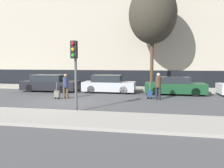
% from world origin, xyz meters
% --- Properties ---
extents(ground_plane, '(80.00, 80.00, 0.00)m').
position_xyz_m(ground_plane, '(0.00, 0.00, 0.00)').
color(ground_plane, '#4C4C4F').
extents(sidewalk_near, '(28.00, 2.50, 0.12)m').
position_xyz_m(sidewalk_near, '(0.00, -3.75, 0.06)').
color(sidewalk_near, '#A39E93').
rests_on(sidewalk_near, ground_plane).
extents(sidewalk_far, '(28.00, 3.00, 0.12)m').
position_xyz_m(sidewalk_far, '(0.00, 7.00, 0.06)').
color(sidewalk_far, '#A39E93').
rests_on(sidewalk_far, ground_plane).
extents(building_facade, '(28.00, 2.87, 13.03)m').
position_xyz_m(building_facade, '(0.00, 10.61, 6.50)').
color(building_facade, '#B7AD99').
rests_on(building_facade, ground_plane).
extents(parked_car_0, '(4.54, 1.84, 1.35)m').
position_xyz_m(parked_car_0, '(-3.29, 4.53, 0.64)').
color(parked_car_0, black).
rests_on(parked_car_0, ground_plane).
extents(parked_car_1, '(4.02, 1.72, 1.37)m').
position_xyz_m(parked_car_1, '(1.57, 4.64, 0.64)').
color(parked_car_1, '#B7BABF').
rests_on(parked_car_1, ground_plane).
extents(parked_car_2, '(4.29, 1.77, 1.29)m').
position_xyz_m(parked_car_2, '(6.51, 4.51, 0.62)').
color(parked_car_2, '#194728').
rests_on(parked_car_2, ground_plane).
extents(pedestrian_left, '(0.34, 0.34, 1.61)m').
position_xyz_m(pedestrian_left, '(-0.56, 1.19, 0.91)').
color(pedestrian_left, '#4C4233').
rests_on(pedestrian_left, ground_plane).
extents(trolley_left, '(0.34, 0.29, 1.07)m').
position_xyz_m(trolley_left, '(-1.07, 1.00, 0.32)').
color(trolley_left, slate).
rests_on(trolley_left, ground_plane).
extents(pedestrian_right, '(0.34, 0.34, 1.69)m').
position_xyz_m(pedestrian_right, '(5.30, 1.91, 0.96)').
color(pedestrian_right, '#23232D').
rests_on(pedestrian_right, ground_plane).
extents(trolley_right, '(0.34, 0.29, 1.11)m').
position_xyz_m(trolley_right, '(4.79, 2.10, 0.34)').
color(trolley_right, navy).
rests_on(trolley_right, ground_plane).
extents(traffic_light, '(0.28, 0.47, 3.31)m').
position_xyz_m(traffic_light, '(1.41, -2.37, 2.37)').
color(traffic_light, '#515154').
rests_on(traffic_light, ground_plane).
extents(bare_tree_near_crossing, '(3.91, 3.91, 8.53)m').
position_xyz_m(bare_tree_near_crossing, '(4.85, 6.57, 6.24)').
color(bare_tree_near_crossing, '#4C3826').
rests_on(bare_tree_near_crossing, sidewalk_far).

